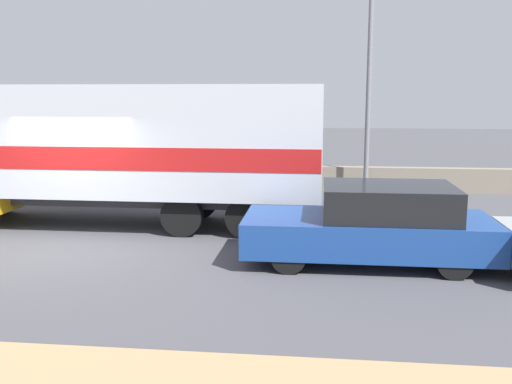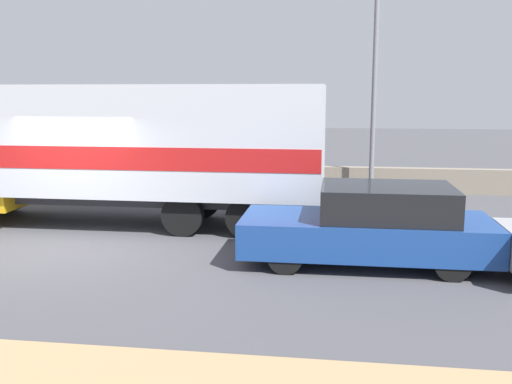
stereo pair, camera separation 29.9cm
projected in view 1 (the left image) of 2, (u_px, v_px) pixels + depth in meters
ground_plane at (54, 250)px, 11.01m from camera, size 80.00×80.00×0.00m
stone_wall_backdrop at (160, 176)px, 18.23m from camera, size 60.00×0.35×0.75m
street_lamp at (370, 38)px, 16.06m from camera, size 0.56×0.28×7.88m
box_truck at (128, 147)px, 12.81m from camera, size 9.10×2.43×3.16m
car_hatchback at (373, 225)px, 10.05m from camera, size 4.34×1.81×1.40m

